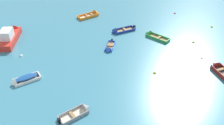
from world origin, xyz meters
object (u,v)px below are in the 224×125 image
(rowboat_blue_near_camera, at_px, (109,49))
(rowboat_green_midfield_right, at_px, (151,35))
(rowboat_maroon_midfield_left, at_px, (219,69))
(rowboat_orange_distant_center, at_px, (93,14))
(motor_launch_red_far_left, at_px, (10,36))
(rowboat_white_back_row_center, at_px, (21,80))
(mooring_buoy_midfield, at_px, (174,13))
(mooring_buoy_central, at_px, (154,73))
(mooring_buoy_near_foreground, at_px, (193,42))
(rowboat_deep_blue_far_back, at_px, (118,31))
(mooring_buoy_between_boats_left, at_px, (211,27))
(mooring_buoy_far_field, at_px, (201,58))
(mooring_buoy_outer_edge, at_px, (21,56))
(rowboat_grey_near_left, at_px, (80,111))

(rowboat_blue_near_camera, distance_m, rowboat_green_midfield_right, 7.71)
(rowboat_maroon_midfield_left, relative_size, rowboat_green_midfield_right, 1.14)
(rowboat_blue_near_camera, relative_size, rowboat_orange_distant_center, 0.83)
(motor_launch_red_far_left, bearing_deg, rowboat_white_back_row_center, -64.86)
(rowboat_blue_near_camera, bearing_deg, mooring_buoy_midfield, 46.25)
(mooring_buoy_midfield, bearing_deg, mooring_buoy_central, -109.36)
(mooring_buoy_midfield, bearing_deg, mooring_buoy_near_foreground, -87.02)
(rowboat_deep_blue_far_back, bearing_deg, mooring_buoy_between_boats_left, 6.64)
(rowboat_maroon_midfield_left, relative_size, rowboat_white_back_row_center, 1.24)
(rowboat_maroon_midfield_left, bearing_deg, rowboat_white_back_row_center, -174.85)
(rowboat_deep_blue_far_back, bearing_deg, mooring_buoy_far_field, -33.63)
(rowboat_green_midfield_right, xyz_separation_m, rowboat_orange_distant_center, (-9.56, 7.83, 0.02))
(rowboat_maroon_midfield_left, xyz_separation_m, mooring_buoy_near_foreground, (-1.24, 7.04, -0.24))
(mooring_buoy_between_boats_left, height_order, mooring_buoy_far_field, mooring_buoy_between_boats_left)
(rowboat_white_back_row_center, distance_m, mooring_buoy_outer_edge, 5.81)
(rowboat_deep_blue_far_back, bearing_deg, mooring_buoy_near_foreground, -15.89)
(rowboat_white_back_row_center, relative_size, mooring_buoy_outer_edge, 8.40)
(motor_launch_red_far_left, distance_m, rowboat_green_midfield_right, 21.53)
(rowboat_deep_blue_far_back, distance_m, rowboat_maroon_midfield_left, 16.10)
(rowboat_grey_near_left, distance_m, mooring_buoy_far_field, 18.18)
(rowboat_grey_near_left, distance_m, mooring_buoy_central, 10.70)
(mooring_buoy_near_foreground, bearing_deg, rowboat_grey_near_left, -137.72)
(motor_launch_red_far_left, distance_m, mooring_buoy_outer_edge, 5.35)
(rowboat_blue_near_camera, relative_size, mooring_buoy_far_field, 11.57)
(rowboat_maroon_midfield_left, relative_size, mooring_buoy_far_field, 14.86)
(rowboat_orange_distant_center, xyz_separation_m, mooring_buoy_near_foreground, (15.59, -9.70, -0.20))
(rowboat_deep_blue_far_back, bearing_deg, rowboat_maroon_midfield_left, -39.43)
(rowboat_grey_near_left, height_order, mooring_buoy_outer_edge, rowboat_grey_near_left)
(mooring_buoy_central, bearing_deg, mooring_buoy_near_foreground, 47.48)
(rowboat_white_back_row_center, bearing_deg, mooring_buoy_near_foreground, 21.96)
(rowboat_deep_blue_far_back, xyz_separation_m, mooring_buoy_near_foreground, (11.20, -3.19, -0.18))
(motor_launch_red_far_left, relative_size, mooring_buoy_central, 16.78)
(rowboat_deep_blue_far_back, height_order, mooring_buoy_central, rowboat_deep_blue_far_back)
(rowboat_white_back_row_center, xyz_separation_m, mooring_buoy_far_field, (22.80, 4.98, -0.27))
(mooring_buoy_outer_edge, bearing_deg, rowboat_deep_blue_far_back, 27.12)
(rowboat_white_back_row_center, height_order, mooring_buoy_outer_edge, rowboat_white_back_row_center)
(rowboat_deep_blue_far_back, distance_m, motor_launch_red_far_left, 16.51)
(rowboat_white_back_row_center, xyz_separation_m, mooring_buoy_midfield, (22.30, 19.73, -0.27))
(rowboat_deep_blue_far_back, relative_size, mooring_buoy_central, 10.35)
(rowboat_maroon_midfield_left, distance_m, rowboat_orange_distant_center, 23.74)
(rowboat_grey_near_left, xyz_separation_m, rowboat_green_midfield_right, (9.35, 15.86, 0.00))
(motor_launch_red_far_left, distance_m, rowboat_orange_distant_center, 14.92)
(rowboat_white_back_row_center, bearing_deg, rowboat_green_midfield_right, 33.39)
(mooring_buoy_between_boats_left, bearing_deg, mooring_buoy_central, -132.14)
(rowboat_grey_near_left, xyz_separation_m, mooring_buoy_near_foreground, (15.38, 13.99, -0.18))
(rowboat_grey_near_left, relative_size, mooring_buoy_near_foreground, 8.35)
(mooring_buoy_near_foreground, bearing_deg, rowboat_blue_near_camera, -170.53)
(rowboat_orange_distant_center, bearing_deg, mooring_buoy_near_foreground, -31.90)
(rowboat_deep_blue_far_back, xyz_separation_m, rowboat_maroon_midfield_left, (12.44, -10.23, 0.06))
(rowboat_deep_blue_far_back, bearing_deg, motor_launch_red_far_left, -171.54)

